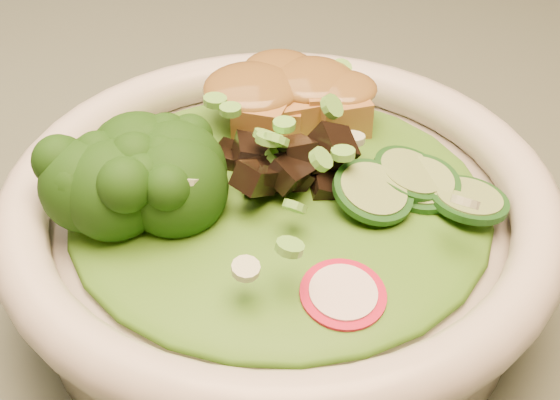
{
  "coord_description": "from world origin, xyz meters",
  "views": [
    {
      "loc": [
        -0.06,
        -0.4,
        1.06
      ],
      "look_at": [
        -0.04,
        -0.09,
        0.81
      ],
      "focal_mm": 50.0,
      "sensor_mm": 36.0,
      "label": 1
    }
  ],
  "objects": [
    {
      "name": "dining_table",
      "position": [
        0.0,
        0.0,
        0.64
      ],
      "size": [
        1.2,
        0.8,
        0.75
      ],
      "color": "black",
      "rests_on": "ground"
    },
    {
      "name": "salad_bowl",
      "position": [
        -0.04,
        -0.09,
        0.79
      ],
      "size": [
        0.29,
        0.29,
        0.08
      ],
      "rotation": [
        0.0,
        0.0,
        0.15
      ],
      "color": "beige",
      "rests_on": "dining_table"
    },
    {
      "name": "lettuce_bed",
      "position": [
        -0.04,
        -0.09,
        0.81
      ],
      "size": [
        0.22,
        0.22,
        0.03
      ],
      "primitive_type": "ellipsoid",
      "color": "#316916",
      "rests_on": "salad_bowl"
    },
    {
      "name": "broccoli_florets",
      "position": [
        -0.11,
        -0.09,
        0.83
      ],
      "size": [
        0.1,
        0.09,
        0.05
      ],
      "primitive_type": null,
      "rotation": [
        0.0,
        0.0,
        0.15
      ],
      "color": "black",
      "rests_on": "salad_bowl"
    },
    {
      "name": "radish_slices",
      "position": [
        -0.04,
        -0.16,
        0.82
      ],
      "size": [
        0.12,
        0.06,
        0.02
      ],
      "primitive_type": null,
      "rotation": [
        0.0,
        0.0,
        0.15
      ],
      "color": "#B20D2D",
      "rests_on": "salad_bowl"
    },
    {
      "name": "cucumber_slices",
      "position": [
        0.03,
        -0.09,
        0.83
      ],
      "size": [
        0.08,
        0.08,
        0.04
      ],
      "primitive_type": null,
      "rotation": [
        0.0,
        0.0,
        0.15
      ],
      "color": "#83A85D",
      "rests_on": "salad_bowl"
    },
    {
      "name": "mushroom_heap",
      "position": [
        -0.04,
        -0.08,
        0.83
      ],
      "size": [
        0.08,
        0.08,
        0.04
      ],
      "primitive_type": null,
      "rotation": [
        0.0,
        0.0,
        0.15
      ],
      "color": "black",
      "rests_on": "salad_bowl"
    },
    {
      "name": "tofu_cubes",
      "position": [
        -0.04,
        -0.02,
        0.83
      ],
      "size": [
        0.1,
        0.08,
        0.04
      ],
      "primitive_type": null,
      "rotation": [
        0.0,
        0.0,
        0.15
      ],
      "color": "olive",
      "rests_on": "salad_bowl"
    },
    {
      "name": "peanut_sauce",
      "position": [
        -0.04,
        -0.02,
        0.84
      ],
      "size": [
        0.07,
        0.06,
        0.02
      ],
      "primitive_type": "ellipsoid",
      "color": "brown",
      "rests_on": "tofu_cubes"
    },
    {
      "name": "scallion_garnish",
      "position": [
        -0.04,
        -0.09,
        0.84
      ],
      "size": [
        0.2,
        0.2,
        0.03
      ],
      "primitive_type": null,
      "color": "#63B43F",
      "rests_on": "salad_bowl"
    }
  ]
}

